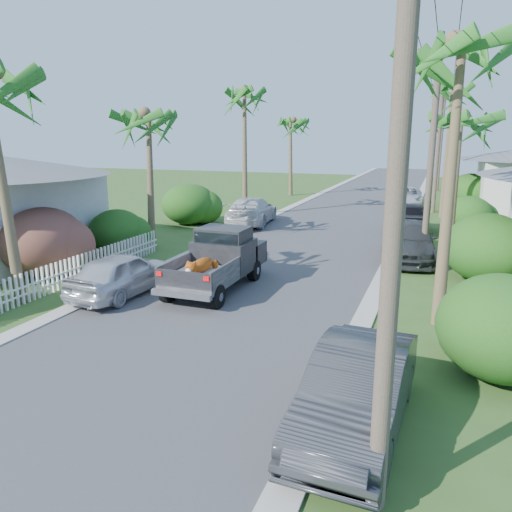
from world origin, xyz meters
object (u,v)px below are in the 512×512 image
at_px(parked_car_rn, 357,391).
at_px(utility_pole_d, 441,142).
at_px(parked_car_rm, 409,241).
at_px(parked_car_ln, 123,274).
at_px(parked_car_rf, 410,219).
at_px(utility_pole_a, 397,186).
at_px(parked_car_lf, 251,211).
at_px(palm_l_d, 291,120).
at_px(palm_r_d, 454,117).
at_px(pickup_truck, 221,258).
at_px(palm_l_c, 244,91).
at_px(palm_l_b, 147,114).
at_px(parked_car_rd, 406,197).
at_px(palm_r_c, 453,87).
at_px(palm_r_a, 463,44).
at_px(utility_pole_b, 432,151).
at_px(utility_pole_c, 438,144).
at_px(palm_r_b, 461,117).

height_order(parked_car_rn, utility_pole_d, utility_pole_d).
relative_size(parked_car_rm, parked_car_ln, 1.26).
distance_m(parked_car_rf, utility_pole_a, 21.99).
bearing_deg(parked_car_lf, palm_l_d, -89.69).
height_order(parked_car_rn, parked_car_rm, parked_car_rm).
height_order(palm_r_d, utility_pole_d, utility_pole_d).
height_order(pickup_truck, palm_l_d, palm_l_d).
bearing_deg(palm_l_c, palm_l_d, 92.39).
bearing_deg(parked_car_rn, palm_l_b, 136.77).
relative_size(pickup_truck, palm_l_d, 0.66).
distance_m(parked_car_rd, palm_r_c, 9.00).
distance_m(palm_l_b, palm_r_a, 14.47).
xyz_separation_m(parked_car_rf, utility_pole_d, (0.98, 23.36, 3.80)).
bearing_deg(palm_l_c, palm_r_c, 18.15).
distance_m(parked_car_rm, parked_car_ln, 12.06).
bearing_deg(parked_car_ln, palm_r_c, -111.63).
xyz_separation_m(palm_l_b, utility_pole_b, (12.40, 1.00, -1.55)).
relative_size(parked_car_rn, utility_pole_b, 0.51).
bearing_deg(utility_pole_a, palm_r_d, 88.77).
height_order(parked_car_rf, palm_l_d, palm_l_d).
xyz_separation_m(parked_car_rn, parked_car_ln, (-8.60, 5.15, -0.03)).
bearing_deg(parked_car_rn, palm_r_d, 90.49).
bearing_deg(palm_l_b, parked_car_rn, -45.86).
bearing_deg(utility_pole_a, utility_pole_c, 90.00).
bearing_deg(palm_r_b, palm_r_a, -91.91).
distance_m(parked_car_ln, palm_r_c, 24.33).
bearing_deg(palm_r_c, utility_pole_c, 106.70).
xyz_separation_m(utility_pole_a, utility_pole_c, (0.00, 30.00, 0.00)).
distance_m(palm_l_c, utility_pole_a, 26.86).
bearing_deg(pickup_truck, palm_r_d, 77.23).
bearing_deg(palm_r_c, utility_pole_d, 92.02).
distance_m(palm_r_b, utility_pole_a, 17.08).
relative_size(parked_car_rf, palm_r_b, 0.65).
bearing_deg(palm_r_a, palm_l_c, 127.55).
xyz_separation_m(parked_car_rn, palm_l_d, (-11.50, 34.16, 5.69)).
bearing_deg(utility_pole_d, palm_l_c, -118.92).
height_order(parked_car_rn, utility_pole_c, utility_pole_c).
relative_size(pickup_truck, palm_r_b, 0.71).
height_order(palm_r_d, utility_pole_c, utility_pole_c).
bearing_deg(utility_pole_b, palm_r_a, -84.29).
height_order(parked_car_rn, palm_l_b, palm_l_b).
distance_m(palm_l_d, utility_pole_b, 24.31).
distance_m(parked_car_ln, parked_car_lf, 14.19).
distance_m(parked_car_rm, palm_l_d, 24.15).
relative_size(palm_l_d, utility_pole_b, 0.86).
xyz_separation_m(parked_car_rd, utility_pole_c, (2.00, -2.44, 3.88)).
height_order(utility_pole_a, utility_pole_c, same).
bearing_deg(palm_l_c, parked_car_rf, -12.55).
bearing_deg(parked_car_rd, palm_r_d, 67.54).
xyz_separation_m(palm_l_b, utility_pole_a, (12.40, -14.00, -1.55)).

